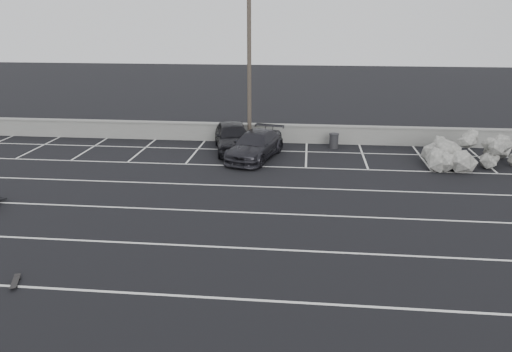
# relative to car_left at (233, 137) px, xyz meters

# --- Properties ---
(ground) EXTENTS (120.00, 120.00, 0.00)m
(ground) POSITION_rel_car_left_xyz_m (0.00, -11.79, -0.79)
(ground) COLOR black
(ground) RESTS_ON ground
(seawall) EXTENTS (50.00, 0.45, 1.06)m
(seawall) POSITION_rel_car_left_xyz_m (0.00, 2.21, -0.24)
(seawall) COLOR gray
(seawall) RESTS_ON ground
(stall_lines) EXTENTS (36.00, 20.05, 0.01)m
(stall_lines) POSITION_rel_car_left_xyz_m (-0.08, -7.38, -0.79)
(stall_lines) COLOR silver
(stall_lines) RESTS_ON ground
(car_left) EXTENTS (2.87, 4.95, 1.58)m
(car_left) POSITION_rel_car_left_xyz_m (0.00, 0.00, 0.00)
(car_left) COLOR black
(car_left) RESTS_ON ground
(car_right) EXTENTS (3.08, 5.10, 1.38)m
(car_right) POSITION_rel_car_left_xyz_m (1.36, -1.34, -0.10)
(car_right) COLOR black
(car_right) RESTS_ON ground
(utility_pole) EXTENTS (1.16, 0.23, 8.70)m
(utility_pole) POSITION_rel_car_left_xyz_m (0.74, 1.41, 3.62)
(utility_pole) COLOR #4C4238
(utility_pole) RESTS_ON ground
(trash_bin) EXTENTS (0.66, 0.66, 0.84)m
(trash_bin) POSITION_rel_car_left_xyz_m (5.50, 1.13, -0.37)
(trash_bin) COLOR #272729
(trash_bin) RESTS_ON ground
(riprap_pile) EXTENTS (5.14, 3.78, 1.21)m
(riprap_pile) POSITION_rel_car_left_xyz_m (11.37, -1.68, -0.32)
(riprap_pile) COLOR #9F9D95
(riprap_pile) RESTS_ON ground
(skateboard) EXTENTS (0.41, 0.69, 0.08)m
(skateboard) POSITION_rel_car_left_xyz_m (-3.94, -14.67, -0.73)
(skateboard) COLOR black
(skateboard) RESTS_ON ground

